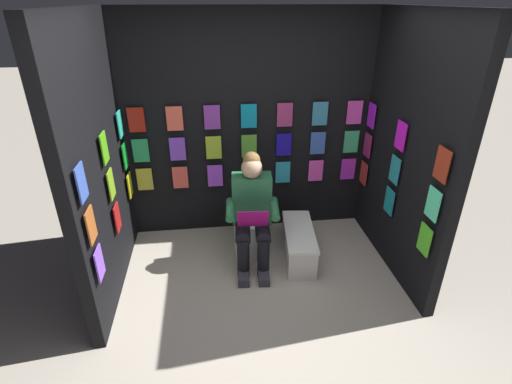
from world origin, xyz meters
TOP-DOWN VIEW (x-y plane):
  - ground_plane at (0.00, 0.00)m, footprint 30.00×30.00m
  - display_wall_back at (0.00, -1.78)m, footprint 2.81×0.14m
  - display_wall_left at (-1.40, -0.87)m, footprint 0.14×1.73m
  - display_wall_right at (1.40, -0.87)m, footprint 0.14×1.73m
  - toilet at (0.03, -1.24)m, footprint 0.42×0.57m
  - person_reading at (0.04, -1.02)m, footprint 0.55×0.71m
  - comic_longbox_near at (-0.45, -1.01)m, footprint 0.39×0.86m

SIDE VIEW (x-z plane):
  - ground_plane at x=0.00m, z-range 0.00..0.00m
  - comic_longbox_near at x=-0.45m, z-range 0.00..0.35m
  - toilet at x=0.03m, z-range -0.06..0.71m
  - person_reading at x=0.04m, z-range 0.00..1.20m
  - display_wall_back at x=0.00m, z-range 0.00..2.47m
  - display_wall_left at x=-1.40m, z-range 0.00..2.47m
  - display_wall_right at x=1.40m, z-range 0.00..2.47m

